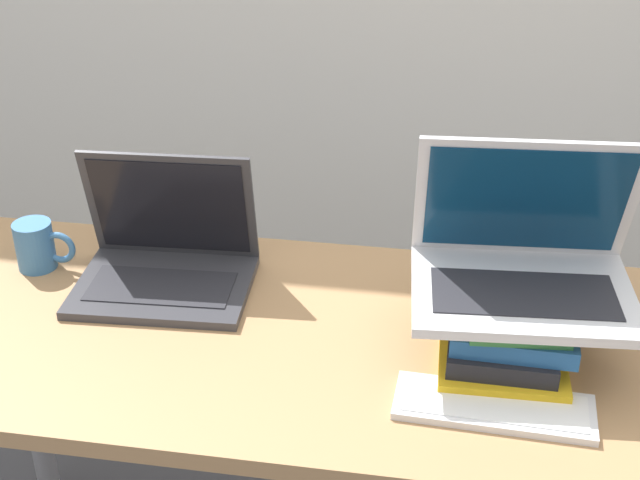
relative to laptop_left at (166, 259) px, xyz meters
name	(u,v)px	position (x,y,z in m)	size (l,w,h in m)	color
desk	(368,377)	(0.38, -0.12, -0.13)	(1.68, 0.63, 0.71)	#9E754C
laptop_left	(166,259)	(0.00, 0.00, 0.00)	(0.32, 0.25, 0.24)	#333338
book_stack	(507,326)	(0.60, -0.12, 0.00)	(0.21, 0.29, 0.11)	gold
laptop_on_books	(523,262)	(0.62, -0.10, 0.11)	(0.36, 0.28, 0.25)	silver
wireless_keyboard	(494,407)	(0.59, -0.27, -0.04)	(0.30, 0.12, 0.01)	silver
mug	(37,246)	(-0.25, 0.01, 0.00)	(0.12, 0.07, 0.09)	teal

